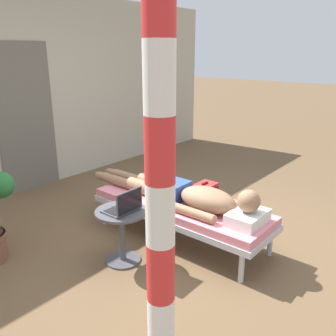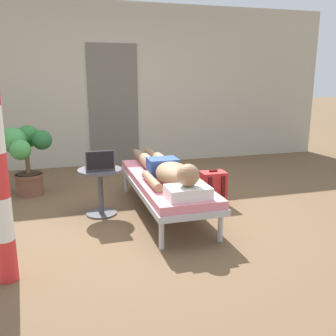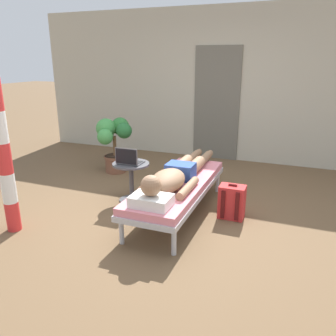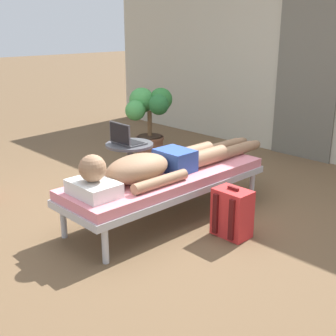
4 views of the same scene
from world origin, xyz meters
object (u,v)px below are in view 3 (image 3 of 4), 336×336
side_table (131,175)px  backpack (232,202)px  laptop (129,160)px  person_reclining (175,176)px  lounge_chair (178,187)px  potted_plant (114,140)px

side_table → backpack: size_ratio=1.23×
side_table → laptop: laptop is taller
side_table → person_reclining: bearing=-18.9°
side_table → backpack: (1.34, -0.02, -0.16)m
lounge_chair → backpack: backpack is taller
side_table → backpack: 1.35m
backpack → person_reclining: bearing=-160.7°
side_table → potted_plant: 1.31m
potted_plant → person_reclining: bearing=-39.0°
laptop → backpack: laptop is taller
person_reclining → backpack: (0.64, 0.22, -0.32)m
person_reclining → laptop: (-0.70, 0.19, 0.07)m
lounge_chair → potted_plant: size_ratio=2.22×
lounge_chair → side_table: size_ratio=3.77×
lounge_chair → side_table: 0.72m
backpack → potted_plant: (-2.17, 1.02, 0.35)m
potted_plant → lounge_chair: bearing=-36.9°
potted_plant → side_table: bearing=-50.2°
person_reclining → laptop: 0.73m
laptop → potted_plant: 1.34m
lounge_chair → side_table: bearing=167.9°
lounge_chair → potted_plant: potted_plant is taller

